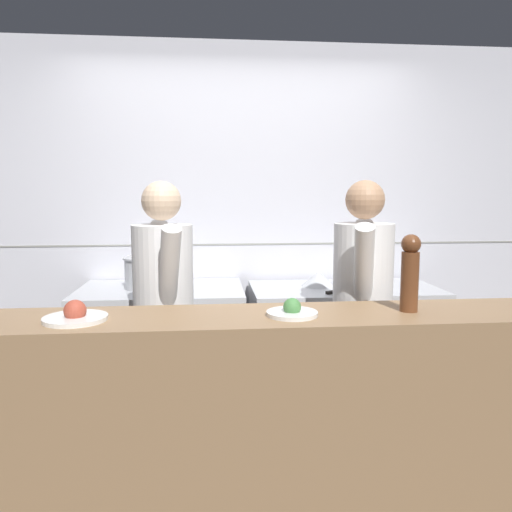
% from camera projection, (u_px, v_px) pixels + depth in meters
% --- Properties ---
extents(ground_plane, '(14.00, 14.00, 0.00)m').
position_uv_depth(ground_plane, '(263.00, 506.00, 2.45)').
color(ground_plane, '#4C4742').
extents(wall_back_tiled, '(8.00, 0.06, 2.60)m').
position_uv_depth(wall_back_tiled, '(242.00, 224.00, 3.70)').
color(wall_back_tiled, silver).
rests_on(wall_back_tiled, ground_plane).
extents(oven_range, '(1.08, 0.71, 0.90)m').
position_uv_depth(oven_range, '(163.00, 354.00, 3.36)').
color(oven_range, '#232326').
rests_on(oven_range, ground_plane).
extents(prep_counter, '(1.27, 0.65, 0.88)m').
position_uv_depth(prep_counter, '(343.00, 350.00, 3.48)').
color(prep_counter, '#B7BABF').
rests_on(prep_counter, ground_plane).
extents(pass_counter, '(2.89, 0.45, 1.00)m').
position_uv_depth(pass_counter, '(291.00, 424.00, 2.24)').
color(pass_counter, '#93704C').
rests_on(pass_counter, ground_plane).
extents(stock_pot, '(0.30, 0.30, 0.21)m').
position_uv_depth(stock_pot, '(147.00, 272.00, 3.29)').
color(stock_pot, '#B7BABF').
rests_on(stock_pot, oven_range).
extents(mixing_bowl_steel, '(0.24, 0.24, 0.10)m').
position_uv_depth(mixing_bowl_steel, '(319.00, 279.00, 3.46)').
color(mixing_bowl_steel, '#B7BABF').
rests_on(mixing_bowl_steel, prep_counter).
extents(chefs_knife, '(0.34, 0.18, 0.02)m').
position_uv_depth(chefs_knife, '(344.00, 291.00, 3.25)').
color(chefs_knife, '#B7BABF').
rests_on(chefs_knife, prep_counter).
extents(plated_dish_main, '(0.26, 0.26, 0.09)m').
position_uv_depth(plated_dish_main, '(75.00, 316.00, 2.06)').
color(plated_dish_main, white).
rests_on(plated_dish_main, pass_counter).
extents(plated_dish_appetiser, '(0.22, 0.22, 0.08)m').
position_uv_depth(plated_dish_appetiser, '(292.00, 311.00, 2.14)').
color(plated_dish_appetiser, white).
rests_on(plated_dish_appetiser, pass_counter).
extents(pepper_mill, '(0.09, 0.09, 0.34)m').
position_uv_depth(pepper_mill, '(410.00, 271.00, 2.20)').
color(pepper_mill, brown).
rests_on(pepper_mill, pass_counter).
extents(chef_head_cook, '(0.39, 0.69, 1.59)m').
position_uv_depth(chef_head_cook, '(164.00, 312.00, 2.71)').
color(chef_head_cook, black).
rests_on(chef_head_cook, ground_plane).
extents(chef_sous, '(0.41, 0.69, 1.60)m').
position_uv_depth(chef_sous, '(362.00, 310.00, 2.75)').
color(chef_sous, black).
rests_on(chef_sous, ground_plane).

